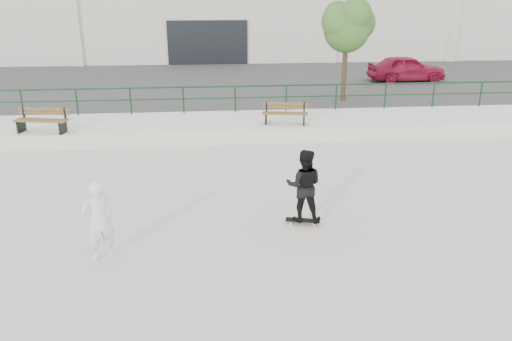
{
  "coord_description": "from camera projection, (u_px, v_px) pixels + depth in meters",
  "views": [
    {
      "loc": [
        0.01,
        -8.34,
        5.05
      ],
      "look_at": [
        0.98,
        2.0,
        1.25
      ],
      "focal_mm": 35.0,
      "sensor_mm": 36.0,
      "label": 1
    }
  ],
  "objects": [
    {
      "name": "red_car",
      "position": [
        406.0,
        68.0,
        25.75
      ],
      "size": [
        3.93,
        1.64,
        1.33
      ],
      "primitive_type": "imported",
      "rotation": [
        0.0,
        0.0,
        1.59
      ],
      "color": "maroon",
      "rests_on": "parking_strip"
    },
    {
      "name": "railing",
      "position": [
        209.0,
        93.0,
        19.21
      ],
      "size": [
        28.0,
        0.06,
        1.03
      ],
      "color": "#153A1C",
      "rests_on": "ledge"
    },
    {
      "name": "ground",
      "position": [
        215.0,
        269.0,
        9.54
      ],
      "size": [
        120.0,
        120.0,
        0.0
      ],
      "primitive_type": "plane",
      "color": "beige",
      "rests_on": "ground"
    },
    {
      "name": "parking_strip",
      "position": [
        209.0,
        85.0,
        26.28
      ],
      "size": [
        60.0,
        14.0,
        0.5
      ],
      "primitive_type": "cube",
      "color": "#3C3C3C",
      "rests_on": "ground"
    },
    {
      "name": "ledge",
      "position": [
        210.0,
        127.0,
        18.33
      ],
      "size": [
        30.0,
        3.0,
        0.5
      ],
      "primitive_type": "cube",
      "color": "silver",
      "rests_on": "ground"
    },
    {
      "name": "standing_skater",
      "position": [
        304.0,
        186.0,
        11.06
      ],
      "size": [
        0.94,
        0.8,
        1.68
      ],
      "primitive_type": "imported",
      "rotation": [
        0.0,
        0.0,
        2.92
      ],
      "color": "black",
      "rests_on": "skateboard"
    },
    {
      "name": "seated_skater",
      "position": [
        99.0,
        221.0,
        9.67
      ],
      "size": [
        0.7,
        0.59,
        1.63
      ],
      "primitive_type": "imported",
      "rotation": [
        0.0,
        0.0,
        3.54
      ],
      "color": "white",
      "rests_on": "ground"
    },
    {
      "name": "bench_left",
      "position": [
        42.0,
        120.0,
        16.64
      ],
      "size": [
        1.83,
        0.87,
        0.81
      ],
      "rotation": [
        0.0,
        0.0,
        -0.21
      ],
      "color": "brown",
      "rests_on": "ledge"
    },
    {
      "name": "skateboard",
      "position": [
        303.0,
        221.0,
        11.36
      ],
      "size": [
        0.81,
        0.37,
        0.09
      ],
      "rotation": [
        0.0,
        0.0,
        -0.23
      ],
      "color": "black",
      "rests_on": "ground"
    },
    {
      "name": "tree",
      "position": [
        348.0,
        24.0,
        20.47
      ],
      "size": [
        2.38,
        2.12,
        4.24
      ],
      "color": "brown",
      "rests_on": "parking_strip"
    },
    {
      "name": "bench_right",
      "position": [
        285.0,
        113.0,
        17.72
      ],
      "size": [
        1.67,
        0.73,
        0.74
      ],
      "rotation": [
        0.0,
        0.0,
        -0.17
      ],
      "color": "brown",
      "rests_on": "ledge"
    }
  ]
}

